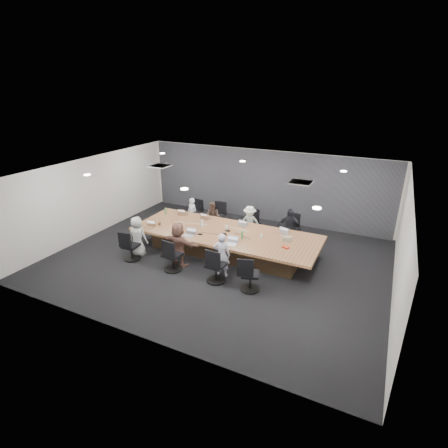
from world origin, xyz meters
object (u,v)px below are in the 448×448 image
at_px(chair_0, 197,216).
at_px(stapler, 224,234).
at_px(person_4, 138,236).
at_px(mug_brown, 160,223).
at_px(laptop_0, 184,214).
at_px(laptop_2, 243,225).
at_px(laptop_3, 284,232).
at_px(chair_7, 250,277).
at_px(person_5, 179,244).
at_px(bottle_green_left, 166,211).
at_px(person_6, 222,255).
at_px(laptop_4, 148,227).
at_px(laptop_5, 188,236).
at_px(bottle_green_right, 242,235).
at_px(conference_table, 225,242).
at_px(canvas_bag, 287,239).
at_px(chair_4, 131,248).
at_px(bottle_clear, 202,223).
at_px(chair_6, 216,268).
at_px(person_2, 250,223).
at_px(chair_3, 291,231).
at_px(person_1, 213,217).
at_px(chair_5, 173,257).
at_px(chair_2, 253,226).
at_px(person_0, 192,213).
at_px(chair_1, 217,218).
at_px(snack_packet, 286,247).
at_px(person_3, 289,228).
at_px(laptop_1, 206,218).

relative_size(chair_0, stapler, 5.02).
bearing_deg(person_4, mug_brown, -109.20).
xyz_separation_m(laptop_0, laptop_2, (2.34, 0.00, 0.00)).
bearing_deg(laptop_3, chair_7, 97.91).
bearing_deg(person_5, bottle_green_left, -40.81).
bearing_deg(person_6, mug_brown, -31.00).
bearing_deg(person_5, laptop_4, -13.72).
bearing_deg(laptop_5, bottle_green_right, 10.27).
bearing_deg(conference_table, laptop_2, 70.21).
bearing_deg(bottle_green_left, canvas_bag, -3.81).
bearing_deg(laptop_0, chair_4, 74.90).
height_order(bottle_green_left, bottle_clear, bottle_clear).
xyz_separation_m(chair_6, person_2, (-0.25, 3.05, 0.19)).
relative_size(chair_3, person_1, 0.73).
relative_size(chair_6, bottle_green_right, 3.36).
bearing_deg(chair_4, bottle_green_right, 19.25).
distance_m(chair_5, laptop_5, 0.96).
distance_m(chair_2, bottle_green_left, 3.21).
distance_m(chair_0, person_2, 2.38).
bearing_deg(chair_0, person_5, 118.07).
bearing_deg(conference_table, chair_0, 140.36).
distance_m(person_0, stapler, 2.64).
bearing_deg(person_4, person_5, 172.86).
height_order(chair_1, chair_6, chair_1).
bearing_deg(person_4, laptop_0, -107.37).
bearing_deg(chair_3, bottle_clear, 34.80).
xyz_separation_m(person_5, stapler, (0.96, 1.13, 0.08)).
relative_size(person_5, snack_packet, 7.46).
relative_size(chair_0, chair_7, 0.98).
bearing_deg(laptop_5, person_2, 51.98).
bearing_deg(chair_7, chair_4, 162.23).
height_order(chair_0, stapler, stapler).
distance_m(person_5, mug_brown, 1.63).
height_order(person_6, bottle_clear, person_6).
xyz_separation_m(chair_2, person_4, (-2.73, -3.05, 0.29)).
height_order(person_3, stapler, person_3).
relative_size(chair_7, bottle_green_right, 3.16).
relative_size(chair_0, person_4, 0.60).
distance_m(laptop_4, bottle_clear, 1.78).
bearing_deg(chair_6, chair_7, 3.70).
height_order(chair_3, canvas_bag, canvas_bag).
bearing_deg(bottle_clear, person_3, 26.98).
bearing_deg(laptop_3, person_0, 2.80).
height_order(chair_4, canvas_bag, canvas_bag).
xyz_separation_m(chair_6, laptop_0, (-2.59, 2.50, 0.33)).
height_order(laptop_4, laptop_5, same).
distance_m(chair_5, laptop_1, 2.53).
xyz_separation_m(chair_7, snack_packet, (0.52, 1.41, 0.36)).
distance_m(laptop_0, mug_brown, 1.25).
relative_size(person_0, bottle_green_left, 4.85).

